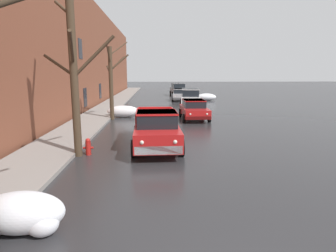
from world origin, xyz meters
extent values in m
cube|color=gray|center=(-6.06, 18.00, 0.07)|extent=(2.59, 80.00, 0.15)
cube|color=brown|center=(-7.86, 18.00, 5.20)|extent=(0.60, 80.00, 10.39)
cube|color=black|center=(-7.57, 28.32, 1.38)|extent=(0.08, 1.10, 1.60)
cube|color=black|center=(-7.57, 21.59, 1.26)|extent=(0.08, 1.10, 1.60)
cube|color=black|center=(-7.57, 20.86, 5.26)|extent=(0.08, 1.10, 1.60)
ellipsoid|color=white|center=(-3.97, 18.51, 0.45)|extent=(2.42, 0.91, 0.90)
ellipsoid|color=white|center=(-3.53, 18.64, 0.22)|extent=(0.53, 0.44, 0.44)
ellipsoid|color=white|center=(4.62, 30.98, 0.43)|extent=(2.39, 1.18, 0.87)
ellipsoid|color=white|center=(4.81, 31.18, 0.38)|extent=(0.90, 0.75, 0.75)
ellipsoid|color=white|center=(4.98, 31.20, 0.33)|extent=(0.79, 0.66, 0.66)
ellipsoid|color=white|center=(-4.34, 2.63, 0.45)|extent=(1.83, 1.00, 0.90)
ellipsoid|color=white|center=(-3.86, 2.46, 0.29)|extent=(0.69, 0.58, 0.58)
cylinder|color=#423323|center=(-4.66, 8.32, 3.49)|extent=(0.31, 0.31, 6.98)
cylinder|color=#423323|center=(-3.85, 8.29, 4.00)|extent=(1.71, 0.19, 1.63)
cylinder|color=#423323|center=(-4.44, 7.43, 4.24)|extent=(0.58, 1.86, 1.08)
cylinder|color=#423323|center=(-5.44, 8.96, 3.69)|extent=(1.66, 1.41, 0.94)
cylinder|color=#423323|center=(-5.24, 9.32, 5.98)|extent=(1.30, 2.12, 1.03)
cylinder|color=#423323|center=(-4.66, 17.52, 2.59)|extent=(0.29, 0.29, 5.17)
cylinder|color=#423323|center=(-4.14, 18.38, 5.11)|extent=(1.12, 1.80, 1.09)
cylinder|color=#423323|center=(-4.22, 17.90, 3.99)|extent=(1.01, 0.90, 1.06)
cylinder|color=#423323|center=(-4.88, 18.17, 3.53)|extent=(0.57, 1.39, 0.70)
cylinder|color=#423323|center=(-4.04, 17.74, 4.10)|extent=(1.34, 0.57, 1.16)
cylinder|color=#423323|center=(-4.62, 16.66, 4.59)|extent=(0.16, 1.76, 1.13)
cube|color=red|center=(-1.45, 9.61, 0.74)|extent=(2.05, 5.17, 0.76)
cube|color=black|center=(-1.43, 8.89, 1.44)|extent=(1.72, 1.69, 0.64)
cube|color=red|center=(-1.43, 8.89, 1.72)|extent=(1.75, 1.74, 0.08)
cube|color=red|center=(-0.58, 10.66, 1.34)|extent=(0.17, 2.46, 0.44)
cube|color=red|center=(-2.38, 10.61, 1.34)|extent=(0.17, 2.46, 0.44)
cube|color=red|center=(-1.52, 12.12, 1.34)|extent=(1.80, 0.15, 0.44)
cube|color=#B7B7BC|center=(-1.37, 7.11, 0.54)|extent=(1.80, 0.17, 0.32)
sphere|color=white|center=(-0.76, 7.09, 0.86)|extent=(0.16, 0.16, 0.16)
sphere|color=white|center=(-1.99, 7.05, 0.86)|extent=(0.16, 0.16, 0.16)
cylinder|color=black|center=(-0.43, 8.11, 0.36)|extent=(0.24, 0.73, 0.72)
cylinder|color=black|center=(-2.37, 8.05, 0.36)|extent=(0.24, 0.73, 0.72)
cylinder|color=black|center=(-0.53, 11.17, 0.36)|extent=(0.24, 0.73, 0.72)
cylinder|color=black|center=(-2.46, 11.11, 0.36)|extent=(0.24, 0.73, 0.72)
cube|color=red|center=(1.31, 17.32, 0.60)|extent=(1.79, 4.15, 0.60)
cube|color=black|center=(1.30, 17.53, 1.16)|extent=(1.51, 2.17, 0.52)
cube|color=red|center=(1.30, 17.53, 1.39)|extent=(1.55, 2.21, 0.06)
cube|color=#520B0B|center=(1.34, 15.31, 0.42)|extent=(1.68, 0.15, 0.22)
cube|color=#520B0B|center=(1.27, 19.33, 0.42)|extent=(1.68, 0.15, 0.22)
cylinder|color=black|center=(2.21, 16.06, 0.30)|extent=(0.19, 0.60, 0.60)
cylinder|color=black|center=(0.45, 16.03, 0.30)|extent=(0.19, 0.60, 0.60)
cylinder|color=black|center=(2.16, 18.61, 0.30)|extent=(0.19, 0.60, 0.60)
cylinder|color=black|center=(0.41, 18.58, 0.30)|extent=(0.19, 0.60, 0.60)
sphere|color=silver|center=(1.90, 15.29, 0.68)|extent=(0.14, 0.14, 0.14)
sphere|color=silver|center=(0.79, 15.27, 0.68)|extent=(0.14, 0.14, 0.14)
cube|color=silver|center=(1.90, 24.60, 0.74)|extent=(2.19, 4.73, 0.80)
cube|color=black|center=(1.90, 24.65, 1.48)|extent=(1.82, 3.33, 0.68)
cube|color=silver|center=(1.90, 24.65, 1.79)|extent=(1.86, 3.40, 0.06)
cube|color=slate|center=(1.69, 22.37, 0.46)|extent=(1.75, 0.28, 0.22)
cube|color=slate|center=(2.11, 26.83, 0.46)|extent=(1.75, 0.28, 0.22)
cylinder|color=black|center=(2.67, 23.11, 0.34)|extent=(0.24, 0.69, 0.68)
cylinder|color=black|center=(0.86, 23.27, 0.34)|extent=(0.24, 0.69, 0.68)
cylinder|color=black|center=(2.94, 25.93, 0.34)|extent=(0.24, 0.69, 0.68)
cylinder|color=black|center=(1.13, 26.10, 0.34)|extent=(0.24, 0.69, 0.68)
sphere|color=silver|center=(2.27, 22.29, 0.82)|extent=(0.14, 0.14, 0.14)
sphere|color=silver|center=(1.11, 22.40, 0.82)|extent=(0.14, 0.14, 0.14)
cube|color=#B7B7BC|center=(1.42, 31.14, 0.60)|extent=(1.95, 4.05, 0.60)
cube|color=black|center=(1.43, 31.34, 1.16)|extent=(1.57, 2.15, 0.52)
cube|color=#B7B7BC|center=(1.43, 31.34, 1.39)|extent=(1.61, 2.19, 0.06)
cube|color=#525254|center=(1.27, 29.23, 0.42)|extent=(1.63, 0.24, 0.22)
cube|color=#525254|center=(1.56, 33.05, 0.42)|extent=(1.63, 0.24, 0.22)
cylinder|color=black|center=(2.17, 29.86, 0.30)|extent=(0.23, 0.61, 0.60)
cylinder|color=black|center=(0.48, 29.99, 0.30)|extent=(0.23, 0.61, 0.60)
cylinder|color=black|center=(2.35, 32.29, 0.30)|extent=(0.23, 0.61, 0.60)
cylinder|color=black|center=(0.66, 32.42, 0.30)|extent=(0.23, 0.61, 0.60)
sphere|color=silver|center=(1.80, 29.16, 0.68)|extent=(0.14, 0.14, 0.14)
sphere|color=silver|center=(0.73, 29.24, 0.68)|extent=(0.14, 0.14, 0.14)
cube|color=slate|center=(1.74, 38.31, 0.74)|extent=(2.15, 4.41, 0.80)
cube|color=black|center=(1.74, 38.36, 1.48)|extent=(1.80, 3.11, 0.68)
cube|color=slate|center=(1.74, 38.36, 1.79)|extent=(1.84, 3.17, 0.06)
cube|color=#303032|center=(1.90, 36.23, 0.46)|extent=(1.80, 0.25, 0.22)
cube|color=#303032|center=(1.59, 40.40, 0.46)|extent=(1.80, 0.25, 0.22)
cylinder|color=black|center=(2.78, 37.06, 0.34)|extent=(0.23, 0.69, 0.68)
cylinder|color=black|center=(0.91, 36.92, 0.34)|extent=(0.23, 0.69, 0.68)
cylinder|color=black|center=(2.58, 39.71, 0.34)|extent=(0.23, 0.69, 0.68)
cylinder|color=black|center=(0.71, 39.57, 0.34)|extent=(0.23, 0.69, 0.68)
sphere|color=silver|center=(2.50, 36.24, 0.82)|extent=(0.14, 0.14, 0.14)
sphere|color=silver|center=(1.31, 36.15, 0.82)|extent=(0.14, 0.14, 0.14)
cylinder|color=#B21E19|center=(-4.29, 8.45, 0.28)|extent=(0.22, 0.22, 0.55)
sphere|color=#B21E19|center=(-4.29, 8.45, 0.61)|extent=(0.21, 0.21, 0.21)
cylinder|color=#B21E19|center=(-4.45, 8.45, 0.30)|extent=(0.10, 0.09, 0.09)
cylinder|color=#B21E19|center=(-4.13, 8.45, 0.30)|extent=(0.10, 0.09, 0.09)
camera|label=1|loc=(-1.45, -3.12, 3.40)|focal=30.37mm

